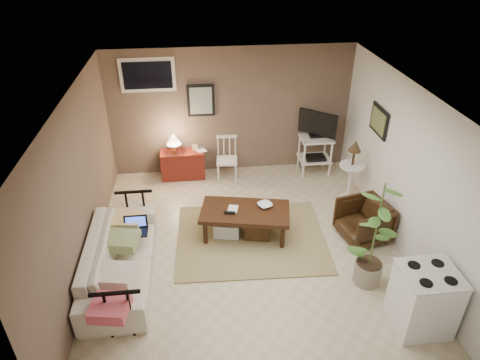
{
  "coord_description": "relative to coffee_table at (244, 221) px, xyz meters",
  "views": [
    {
      "loc": [
        -0.68,
        -4.95,
        4.2
      ],
      "look_at": [
        -0.08,
        0.35,
        1.0
      ],
      "focal_mm": 32.0,
      "sensor_mm": 36.0,
      "label": 1
    }
  ],
  "objects": [
    {
      "name": "floor",
      "position": [
        0.01,
        -0.32,
        -0.28
      ],
      "size": [
        5.0,
        5.0,
        0.0
      ],
      "primitive_type": "plane",
      "color": "#C1B293",
      "rests_on": "ground"
    },
    {
      "name": "art_back",
      "position": [
        -0.54,
        2.15,
        1.17
      ],
      "size": [
        0.5,
        0.03,
        0.6
      ],
      "primitive_type": "cube",
      "color": "black"
    },
    {
      "name": "art_right",
      "position": [
        2.24,
        0.73,
        1.24
      ],
      "size": [
        0.03,
        0.6,
        0.45
      ],
      "primitive_type": "cube",
      "color": "black"
    },
    {
      "name": "window",
      "position": [
        -1.44,
        2.15,
        1.67
      ],
      "size": [
        0.96,
        0.03,
        0.6
      ],
      "primitive_type": "cube",
      "color": "silver"
    },
    {
      "name": "rug",
      "position": [
        0.09,
        -0.09,
        -0.27
      ],
      "size": [
        2.34,
        1.91,
        0.02
      ],
      "primitive_type": "cube",
      "rotation": [
        0.0,
        0.0,
        -0.04
      ],
      "color": "#9C8B5B",
      "rests_on": "floor"
    },
    {
      "name": "coffee_table",
      "position": [
        0.0,
        0.0,
        0.0
      ],
      "size": [
        1.45,
        0.95,
        0.51
      ],
      "color": "#331D0E",
      "rests_on": "floor"
    },
    {
      "name": "sofa",
      "position": [
        -1.79,
        -0.69,
        0.13
      ],
      "size": [
        0.62,
        2.14,
        0.83
      ],
      "primitive_type": "imported",
      "rotation": [
        0.0,
        0.0,
        1.57
      ],
      "color": "beige",
      "rests_on": "floor"
    },
    {
      "name": "sofa_pillows",
      "position": [
        -1.74,
        -0.93,
        0.23
      ],
      "size": [
        0.41,
        2.03,
        0.14
      ],
      "primitive_type": null,
      "color": "beige",
      "rests_on": "sofa"
    },
    {
      "name": "sofa_end_rails",
      "position": [
        -1.66,
        -0.69,
        0.08
      ],
      "size": [
        0.57,
        2.13,
        0.72
      ],
      "primitive_type": null,
      "color": "black",
      "rests_on": "floor"
    },
    {
      "name": "laptop",
      "position": [
        -1.58,
        -0.32,
        0.26
      ],
      "size": [
        0.33,
        0.24,
        0.22
      ],
      "color": "black",
      "rests_on": "sofa"
    },
    {
      "name": "red_console",
      "position": [
        -0.95,
        1.93,
        0.04
      ],
      "size": [
        0.81,
        0.36,
        0.94
      ],
      "color": "maroon",
      "rests_on": "floor"
    },
    {
      "name": "spindle_chair",
      "position": [
        -0.11,
        1.77,
        0.11
      ],
      "size": [
        0.41,
        0.41,
        0.84
      ],
      "color": "silver",
      "rests_on": "floor"
    },
    {
      "name": "tv_stand",
      "position": [
        1.59,
        1.82,
        0.38
      ],
      "size": [
        0.61,
        0.53,
        1.26
      ],
      "color": "silver",
      "rests_on": "floor"
    },
    {
      "name": "side_table",
      "position": [
        1.95,
        0.82,
        0.43
      ],
      "size": [
        0.43,
        0.43,
        1.14
      ],
      "color": "silver",
      "rests_on": "floor"
    },
    {
      "name": "armchair",
      "position": [
        1.8,
        -0.25,
        0.06
      ],
      "size": [
        0.76,
        0.79,
        0.69
      ],
      "primitive_type": "imported",
      "rotation": [
        0.0,
        0.0,
        -1.34
      ],
      "color": "black",
      "rests_on": "floor"
    },
    {
      "name": "potted_plant",
      "position": [
        1.53,
        -1.19,
        0.57
      ],
      "size": [
        0.4,
        0.4,
        1.6
      ],
      "color": "gray",
      "rests_on": "floor"
    },
    {
      "name": "stove",
      "position": [
        1.88,
        -1.96,
        0.14
      ],
      "size": [
        0.64,
        0.6,
        0.84
      ],
      "color": "silver",
      "rests_on": "floor"
    },
    {
      "name": "bowl",
      "position": [
        0.32,
        0.06,
        0.3
      ],
      "size": [
        0.22,
        0.13,
        0.21
      ],
      "primitive_type": "imported",
      "rotation": [
        0.0,
        0.0,
        0.41
      ],
      "color": "#331D0E",
      "rests_on": "coffee_table"
    },
    {
      "name": "book_table",
      "position": [
        -0.24,
        0.05,
        0.3
      ],
      "size": [
        0.15,
        0.05,
        0.2
      ],
      "primitive_type": "imported",
      "rotation": [
        0.0,
        0.0,
        -0.25
      ],
      "color": "#331D0E",
      "rests_on": "coffee_table"
    },
    {
      "name": "book_console",
      "position": [
        -0.66,
        1.91,
        0.37
      ],
      "size": [
        0.16,
        0.07,
        0.22
      ],
      "primitive_type": "imported",
      "rotation": [
        0.0,
        0.0,
        0.32
      ],
      "color": "#331D0E",
      "rests_on": "red_console"
    }
  ]
}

